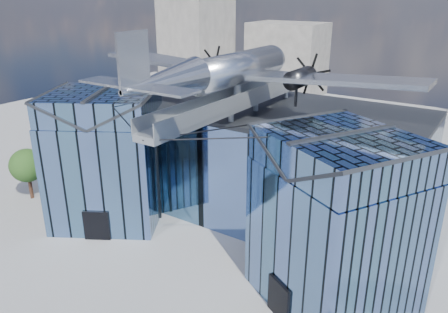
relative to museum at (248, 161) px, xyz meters
The scene contains 5 objects.
ground_plane 8.03m from the museum, 90.00° to the right, with size 120.00×120.00×0.00m, color gray.
museum is the anchor object (origin of this frame).
bg_towers 44.92m from the museum, 88.14° to the left, with size 77.00×24.50×26.00m.
tree_plaza_w 22.03m from the museum, 156.90° to the right, with size 3.71×3.71×5.23m.
tree_side_w 20.09m from the museum, behind, with size 3.11×3.11×4.62m.
Camera 1 is at (18.08, -25.36, 19.64)m, focal length 35.00 mm.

